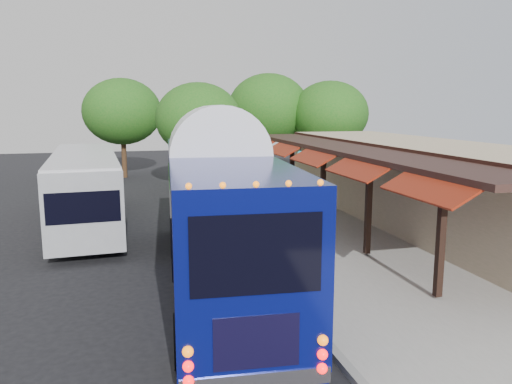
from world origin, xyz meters
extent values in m
plane|color=black|center=(0.00, 0.00, 0.00)|extent=(90.00, 90.00, 0.00)
cube|color=#9E9B93|center=(5.00, 4.00, 0.07)|extent=(10.00, 40.00, 0.15)
cube|color=gray|center=(0.05, 4.00, 0.07)|extent=(0.20, 40.00, 0.16)
cube|color=tan|center=(8.50, 4.00, 1.80)|extent=(5.00, 20.00, 3.60)
cube|color=black|center=(5.98, 4.00, 3.30)|extent=(0.06, 20.00, 0.60)
cube|color=#331E19|center=(4.90, 4.00, 3.40)|extent=(2.60, 20.00, 0.18)
cube|color=black|center=(3.78, -4.00, 1.80)|extent=(0.18, 0.18, 3.16)
cube|color=maroon|center=(3.35, -4.00, 3.15)|extent=(1.00, 3.20, 0.57)
cube|color=black|center=(3.78, 0.00, 1.80)|extent=(0.18, 0.18, 3.16)
cube|color=maroon|center=(3.35, 0.00, 3.15)|extent=(1.00, 3.20, 0.57)
cube|color=black|center=(3.78, 4.00, 1.80)|extent=(0.18, 0.18, 3.16)
cube|color=maroon|center=(3.35, 4.00, 3.15)|extent=(1.00, 3.20, 0.57)
cube|color=black|center=(3.78, 8.00, 1.80)|extent=(0.18, 0.18, 3.16)
cube|color=maroon|center=(3.35, 8.00, 3.15)|extent=(1.00, 3.20, 0.57)
cube|color=black|center=(3.78, 12.00, 1.80)|extent=(0.18, 0.18, 3.16)
cube|color=maroon|center=(3.35, 12.00, 3.15)|extent=(1.00, 3.20, 0.57)
sphere|color=teal|center=(4.20, -2.00, 2.88)|extent=(0.26, 0.26, 0.26)
sphere|color=teal|center=(4.20, 3.00, 2.88)|extent=(0.26, 0.26, 0.26)
sphere|color=teal|center=(4.20, 8.00, 2.88)|extent=(0.26, 0.26, 0.26)
cube|color=#080E5E|center=(-1.45, -0.79, 2.16)|extent=(3.69, 12.95, 3.35)
cube|color=#080E5E|center=(-1.45, -0.79, 0.32)|extent=(3.63, 12.81, 0.37)
ellipsoid|color=white|center=(-1.45, -0.79, 3.81)|extent=(3.67, 12.69, 0.60)
cube|color=black|center=(-1.45, -7.19, 2.71)|extent=(2.22, 0.20, 1.38)
cube|color=silver|center=(-1.45, -7.11, 0.45)|extent=(2.67, 0.40, 0.30)
sphere|color=#FF0C0C|center=(-2.62, -7.21, 0.72)|extent=(0.19, 0.19, 0.19)
sphere|color=#FF0C0C|center=(-0.28, -7.21, 0.72)|extent=(0.19, 0.19, 0.19)
cylinder|color=black|center=(-2.68, -5.64, 0.55)|extent=(0.40, 1.13, 1.11)
cylinder|color=black|center=(-0.22, -5.64, 0.55)|extent=(0.40, 1.13, 1.11)
cylinder|color=black|center=(-2.68, 3.30, 0.55)|extent=(0.40, 1.13, 1.11)
cylinder|color=black|center=(-0.22, 3.30, 0.55)|extent=(0.40, 1.13, 1.11)
cube|color=#93969B|center=(-5.74, 7.53, 1.72)|extent=(3.29, 11.92, 2.72)
cube|color=black|center=(-7.03, 7.53, 1.95)|extent=(0.65, 10.00, 1.02)
cube|color=black|center=(-4.45, 7.53, 1.95)|extent=(0.65, 10.00, 1.02)
cube|color=silver|center=(-5.74, 7.53, 3.12)|extent=(3.22, 11.68, 0.10)
cylinder|color=black|center=(-6.92, 3.41, 0.49)|extent=(0.35, 1.00, 0.98)
cylinder|color=black|center=(-4.56, 3.41, 0.49)|extent=(0.35, 1.00, 0.98)
cylinder|color=black|center=(-6.92, 11.07, 0.49)|extent=(0.35, 1.00, 0.98)
cylinder|color=black|center=(-4.56, 11.07, 0.49)|extent=(0.35, 1.00, 0.98)
imported|color=black|center=(1.26, 4.29, 0.92)|extent=(0.65, 0.53, 1.54)
imported|color=black|center=(2.10, 1.64, 1.05)|extent=(0.98, 0.82, 1.81)
imported|color=black|center=(3.32, 7.91, 1.07)|extent=(1.11, 0.52, 1.85)
imported|color=black|center=(1.30, 14.00, 0.93)|extent=(1.17, 1.03, 1.57)
cube|color=black|center=(3.21, 2.58, 0.68)|extent=(0.07, 0.07, 1.06)
cube|color=black|center=(3.21, 2.58, 0.92)|extent=(0.14, 0.48, 0.58)
cube|color=white|center=(3.18, 2.58, 0.92)|extent=(0.09, 0.40, 0.48)
cylinder|color=#382314|center=(0.30, 15.32, 1.49)|extent=(0.36, 0.36, 2.97)
ellipsoid|color=#195C17|center=(0.30, 15.32, 4.39)|extent=(5.13, 5.13, 4.36)
cylinder|color=#382314|center=(6.13, 20.38, 1.69)|extent=(0.36, 0.36, 3.39)
ellipsoid|color=#195C17|center=(6.13, 20.38, 5.01)|extent=(5.85, 5.85, 4.98)
cylinder|color=#382314|center=(9.98, 18.19, 1.56)|extent=(0.36, 0.36, 3.13)
ellipsoid|color=#195C17|center=(9.98, 18.19, 4.62)|extent=(5.40, 5.40, 4.59)
cylinder|color=#382314|center=(-4.17, 22.62, 1.61)|extent=(0.36, 0.36, 3.23)
ellipsoid|color=#195C17|center=(-4.17, 22.62, 4.77)|extent=(5.58, 5.58, 4.74)
camera|label=1|loc=(-3.94, -14.83, 5.13)|focal=35.00mm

